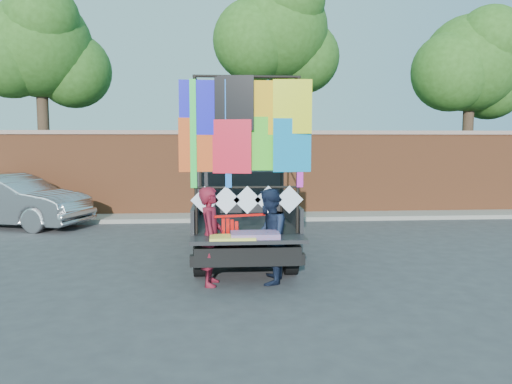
{
  "coord_description": "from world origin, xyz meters",
  "views": [
    {
      "loc": [
        -0.95,
        -8.25,
        2.33
      ],
      "look_at": [
        -0.32,
        0.06,
        1.45
      ],
      "focal_mm": 35.0,
      "sensor_mm": 36.0,
      "label": 1
    }
  ],
  "objects": [
    {
      "name": "tree_left",
      "position": [
        -6.48,
        8.12,
        5.12
      ],
      "size": [
        4.2,
        3.3,
        7.05
      ],
      "color": "#38281C",
      "rests_on": "ground"
    },
    {
      "name": "streamer_bundle",
      "position": [
        -0.71,
        -0.37,
        0.95
      ],
      "size": [
        0.83,
        0.24,
        0.59
      ],
      "color": "red",
      "rests_on": "ground"
    },
    {
      "name": "curb",
      "position": [
        0.0,
        6.3,
        0.06
      ],
      "size": [
        30.0,
        1.2,
        0.12
      ],
      "primitive_type": "cube",
      "color": "gray",
      "rests_on": "ground"
    },
    {
      "name": "woman",
      "position": [
        -1.08,
        -0.36,
        0.79
      ],
      "size": [
        0.44,
        0.61,
        1.59
      ],
      "primitive_type": "imported",
      "rotation": [
        0.0,
        0.0,
        1.47
      ],
      "color": "maroon",
      "rests_on": "ground"
    },
    {
      "name": "tree_right",
      "position": [
        7.52,
        8.12,
        4.75
      ],
      "size": [
        4.2,
        3.3,
        6.62
      ],
      "color": "#38281C",
      "rests_on": "ground"
    },
    {
      "name": "man",
      "position": [
        -0.15,
        -0.35,
        0.78
      ],
      "size": [
        0.73,
        0.86,
        1.56
      ],
      "primitive_type": "imported",
      "rotation": [
        0.0,
        0.0,
        -1.78
      ],
      "color": "#162038",
      "rests_on": "ground"
    },
    {
      "name": "pickup_truck",
      "position": [
        -0.49,
        2.26,
        0.84
      ],
      "size": [
        2.11,
        5.3,
        3.34
      ],
      "color": "black",
      "rests_on": "ground"
    },
    {
      "name": "brick_wall",
      "position": [
        0.0,
        7.0,
        1.33
      ],
      "size": [
        30.0,
        0.45,
        2.61
      ],
      "color": "brown",
      "rests_on": "ground"
    },
    {
      "name": "ground",
      "position": [
        0.0,
        0.0,
        0.0
      ],
      "size": [
        90.0,
        90.0,
        0.0
      ],
      "primitive_type": "plane",
      "color": "#38383A",
      "rests_on": "ground"
    },
    {
      "name": "sedan",
      "position": [
        -6.51,
        5.46,
        0.71
      ],
      "size": [
        4.54,
        2.83,
        1.41
      ],
      "primitive_type": "imported",
      "rotation": [
        0.0,
        0.0,
        1.23
      ],
      "color": "#A3A5AA",
      "rests_on": "ground"
    },
    {
      "name": "tree_mid",
      "position": [
        1.02,
        8.12,
        5.7
      ],
      "size": [
        4.2,
        3.3,
        7.73
      ],
      "color": "#38281C",
      "rests_on": "ground"
    }
  ]
}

